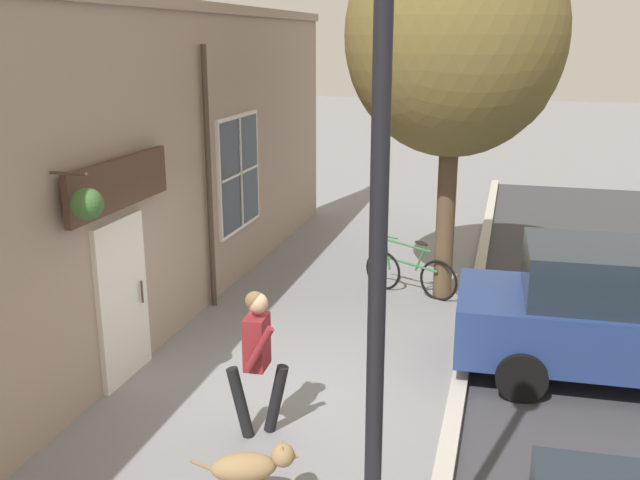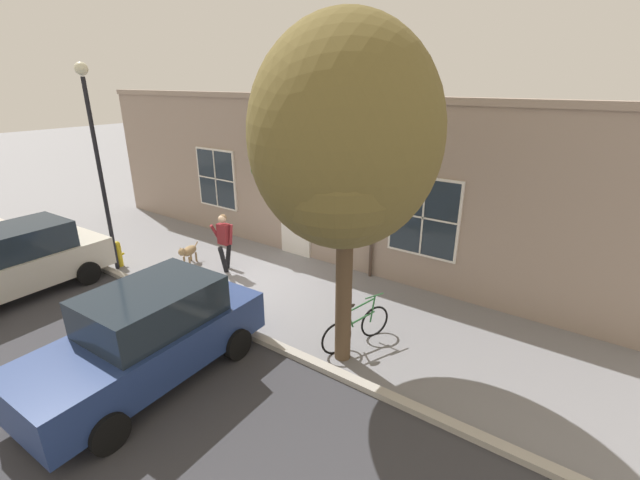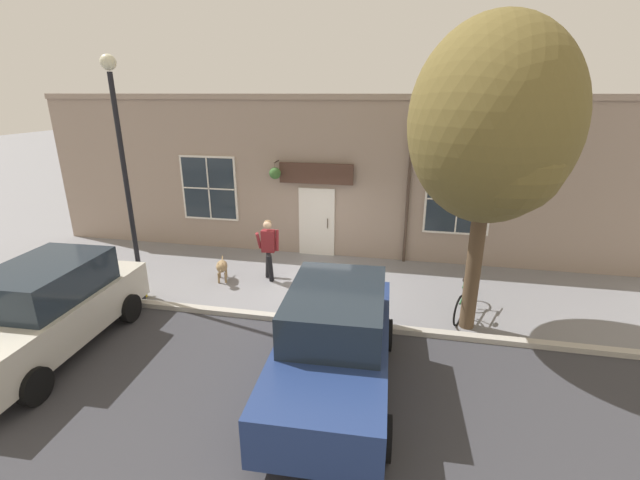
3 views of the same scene
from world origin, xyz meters
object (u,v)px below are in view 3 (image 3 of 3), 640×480
at_px(parked_car_mid_block, 335,341).
at_px(street_lamp, 122,153).
at_px(leaning_bicycle, 464,299).
at_px(pedestrian_walking, 268,244).
at_px(dog_on_leash, 222,267).
at_px(parked_car_nearest_curb, 45,309).
at_px(street_tree_by_curb, 494,129).
at_px(fire_hydrant, 141,282).

height_order(parked_car_mid_block, street_lamp, street_lamp).
bearing_deg(leaning_bicycle, pedestrian_walking, -101.03).
relative_size(dog_on_leash, parked_car_nearest_curb, 0.22).
xyz_separation_m(dog_on_leash, parked_car_mid_block, (3.67, 3.66, 0.47)).
bearing_deg(parked_car_nearest_curb, street_lamp, 167.89).
xyz_separation_m(dog_on_leash, leaning_bicycle, (0.59, 6.11, -0.03)).
relative_size(street_tree_by_curb, fire_hydrant, 7.99).
xyz_separation_m(street_tree_by_curb, fire_hydrant, (0.03, -7.72, -3.76)).
bearing_deg(leaning_bicycle, fire_hydrant, -84.96).
relative_size(pedestrian_walking, dog_on_leash, 1.72).
height_order(dog_on_leash, parked_car_mid_block, parked_car_mid_block).
distance_m(street_tree_by_curb, fire_hydrant, 8.58).
xyz_separation_m(pedestrian_walking, fire_hydrant, (1.63, -2.75, -0.60)).
xyz_separation_m(parked_car_mid_block, street_lamp, (-2.26, -5.11, 2.67)).
bearing_deg(dog_on_leash, leaning_bicycle, 84.45).
bearing_deg(leaning_bicycle, parked_car_mid_block, -38.56).
distance_m(pedestrian_walking, street_lamp, 4.08).
xyz_separation_m(pedestrian_walking, street_tree_by_curb, (1.60, 4.97, 3.15)).
xyz_separation_m(street_tree_by_curb, parked_car_mid_block, (2.43, -2.51, -3.27)).
relative_size(pedestrian_walking, parked_car_mid_block, 0.38).
relative_size(dog_on_leash, leaning_bicycle, 0.59).
xyz_separation_m(pedestrian_walking, street_lamp, (1.77, -2.65, 2.55)).
distance_m(dog_on_leash, parked_car_mid_block, 5.20).
bearing_deg(fire_hydrant, street_lamp, 35.31).
xyz_separation_m(leaning_bicycle, parked_car_mid_block, (3.07, -2.45, 0.50)).
xyz_separation_m(leaning_bicycle, parked_car_nearest_curb, (3.09, -8.05, 0.50)).
height_order(dog_on_leash, parked_car_nearest_curb, parked_car_nearest_curb).
height_order(dog_on_leash, fire_hydrant, fire_hydrant).
bearing_deg(pedestrian_walking, parked_car_nearest_curb, -37.80).
bearing_deg(street_tree_by_curb, dog_on_leash, -101.34).
xyz_separation_m(leaning_bicycle, street_lamp, (0.81, -7.56, 3.17)).
height_order(street_lamp, fire_hydrant, street_lamp).
height_order(pedestrian_walking, street_lamp, street_lamp).
bearing_deg(street_tree_by_curb, parked_car_mid_block, -45.95).
xyz_separation_m(leaning_bicycle, fire_hydrant, (0.68, -7.66, 0.02)).
height_order(street_tree_by_curb, fire_hydrant, street_tree_by_curb).
xyz_separation_m(parked_car_nearest_curb, fire_hydrant, (-2.42, 0.39, -0.48)).
distance_m(dog_on_leash, leaning_bicycle, 6.14).
relative_size(leaning_bicycle, fire_hydrant, 2.15).
relative_size(pedestrian_walking, fire_hydrant, 2.17).
xyz_separation_m(parked_car_nearest_curb, street_lamp, (-2.28, 0.49, 2.67)).
relative_size(dog_on_leash, street_tree_by_curb, 0.16).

